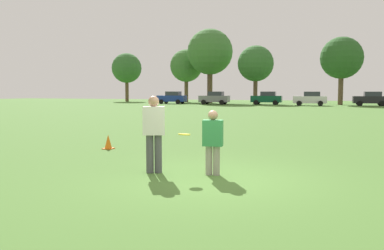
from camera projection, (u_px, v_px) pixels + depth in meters
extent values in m
plane|color=#47702D|center=(215.00, 180.00, 8.70)|extent=(147.80, 147.80, 0.00)
cylinder|color=#4C4C51|center=(150.00, 154.00, 9.38)|extent=(0.18, 0.18, 0.90)
cylinder|color=#4C4C51|center=(158.00, 154.00, 9.39)|extent=(0.18, 0.18, 0.90)
cube|color=silver|center=(154.00, 121.00, 9.32)|extent=(0.58, 0.47, 0.66)
sphere|color=tan|center=(154.00, 101.00, 9.28)|extent=(0.25, 0.25, 0.25)
cylinder|color=gray|center=(216.00, 161.00, 9.13)|extent=(0.16, 0.16, 0.67)
cylinder|color=gray|center=(209.00, 160.00, 9.16)|extent=(0.16, 0.16, 0.67)
cube|color=#338C4C|center=(213.00, 133.00, 9.09)|extent=(0.49, 0.34, 0.59)
sphere|color=tan|center=(213.00, 115.00, 9.06)|extent=(0.23, 0.23, 0.23)
cylinder|color=yellow|center=(184.00, 134.00, 8.91)|extent=(0.27, 0.27, 0.05)
cube|color=#D8590C|center=(108.00, 148.00, 13.28)|extent=(0.32, 0.32, 0.03)
cone|color=orange|center=(108.00, 141.00, 13.26)|extent=(0.24, 0.24, 0.45)
cube|color=navy|center=(172.00, 98.00, 59.39)|extent=(4.30, 2.04, 0.90)
cube|color=#2D333D|center=(173.00, 94.00, 59.26)|extent=(2.09, 1.75, 0.64)
cylinder|color=black|center=(161.00, 102.00, 58.87)|extent=(0.67, 0.26, 0.66)
cylinder|color=black|center=(166.00, 101.00, 60.77)|extent=(0.67, 0.26, 0.66)
cylinder|color=black|center=(178.00, 102.00, 58.09)|extent=(0.67, 0.26, 0.66)
cylinder|color=black|center=(182.00, 101.00, 59.99)|extent=(0.67, 0.26, 0.66)
cube|color=slate|center=(214.00, 99.00, 56.70)|extent=(4.30, 2.04, 0.90)
cube|color=#2D333D|center=(216.00, 94.00, 56.56)|extent=(2.09, 1.75, 0.64)
cylinder|color=black|center=(204.00, 102.00, 56.18)|extent=(0.67, 0.26, 0.66)
cylinder|color=black|center=(207.00, 102.00, 58.08)|extent=(0.67, 0.26, 0.66)
cylinder|color=black|center=(222.00, 102.00, 55.40)|extent=(0.67, 0.26, 0.66)
cylinder|color=black|center=(225.00, 102.00, 57.30)|extent=(0.67, 0.26, 0.66)
cube|color=#0C4C2D|center=(266.00, 99.00, 55.73)|extent=(4.30, 2.04, 0.90)
cube|color=#2D333D|center=(268.00, 94.00, 55.59)|extent=(2.09, 1.75, 0.64)
cylinder|color=black|center=(256.00, 102.00, 55.21)|extent=(0.67, 0.26, 0.66)
cylinder|color=black|center=(258.00, 102.00, 57.11)|extent=(0.67, 0.26, 0.66)
cylinder|color=black|center=(275.00, 103.00, 54.43)|extent=(0.67, 0.26, 0.66)
cylinder|color=black|center=(277.00, 102.00, 56.33)|extent=(0.67, 0.26, 0.66)
cube|color=silver|center=(310.00, 100.00, 51.76)|extent=(4.30, 2.04, 0.90)
cube|color=#2D333D|center=(312.00, 94.00, 51.62)|extent=(2.09, 1.75, 0.64)
cylinder|color=black|center=(299.00, 103.00, 51.24)|extent=(0.67, 0.26, 0.66)
cylinder|color=black|center=(300.00, 103.00, 53.13)|extent=(0.67, 0.26, 0.66)
cylinder|color=black|center=(320.00, 103.00, 50.46)|extent=(0.67, 0.26, 0.66)
cylinder|color=black|center=(320.00, 103.00, 52.36)|extent=(0.67, 0.26, 0.66)
cube|color=black|center=(370.00, 100.00, 51.26)|extent=(4.30, 2.04, 0.90)
cube|color=#2D333D|center=(373.00, 94.00, 51.12)|extent=(2.09, 1.75, 0.64)
cylinder|color=black|center=(360.00, 103.00, 50.74)|extent=(0.67, 0.26, 0.66)
cylinder|color=black|center=(358.00, 103.00, 52.63)|extent=(0.67, 0.26, 0.66)
cylinder|color=black|center=(382.00, 104.00, 49.96)|extent=(0.67, 0.26, 0.66)
cylinder|color=black|center=(380.00, 103.00, 51.86)|extent=(0.67, 0.26, 0.66)
cylinder|color=brown|center=(127.00, 91.00, 72.64)|extent=(0.63, 0.63, 3.75)
sphere|color=#33662D|center=(127.00, 68.00, 72.29)|extent=(5.36, 5.36, 5.36)
cylinder|color=brown|center=(186.00, 91.00, 67.95)|extent=(0.64, 0.64, 3.83)
sphere|color=#3D7033|center=(186.00, 66.00, 67.58)|extent=(5.47, 5.47, 5.47)
cylinder|color=brown|center=(210.00, 87.00, 63.19)|extent=(0.83, 0.83, 4.99)
sphere|color=#3D7033|center=(210.00, 52.00, 62.72)|extent=(7.14, 7.14, 7.14)
cylinder|color=brown|center=(255.00, 91.00, 58.88)|extent=(0.61, 0.61, 3.68)
sphere|color=#33662D|center=(256.00, 63.00, 58.54)|extent=(5.26, 5.26, 5.26)
cylinder|color=brown|center=(341.00, 90.00, 54.68)|extent=(0.66, 0.66, 3.98)
sphere|color=#285623|center=(342.00, 58.00, 54.30)|extent=(5.69, 5.69, 5.69)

